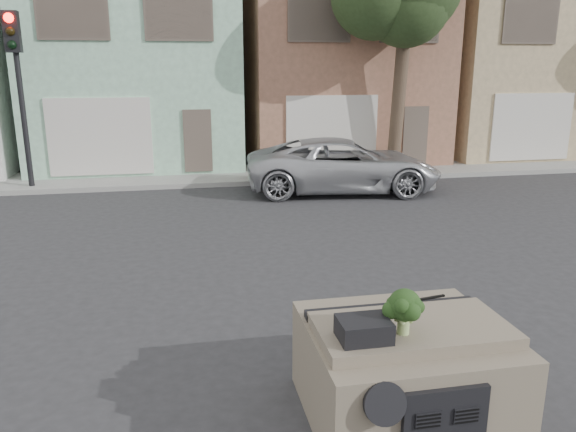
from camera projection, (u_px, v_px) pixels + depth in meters
name	position (u px, v px, depth m)	size (l,w,h in m)	color
ground_plane	(328.00, 302.00, 8.82)	(120.00, 120.00, 0.00)	#303033
sidewalk	(246.00, 175.00, 18.75)	(40.00, 3.00, 0.15)	gray
townhouse_mint	(137.00, 61.00, 20.93)	(7.20, 8.20, 7.55)	#A0D5B3
townhouse_tan	(331.00, 61.00, 22.34)	(7.20, 8.20, 7.55)	#98664F
townhouse_beige	(502.00, 61.00, 23.74)	(7.20, 8.20, 7.55)	tan
silver_pickup	(343.00, 191.00, 16.61)	(2.60, 5.63, 1.56)	silver
traffic_signal	(21.00, 104.00, 15.94)	(0.40, 0.40, 5.10)	black
tree_near	(401.00, 45.00, 17.95)	(4.40, 4.00, 8.50)	#273B1C
car_dashboard	(404.00, 367.00, 5.84)	(2.00, 1.80, 1.12)	#746856
instrument_hump	(364.00, 329.00, 5.23)	(0.48, 0.38, 0.20)	black
wiper_arm	(417.00, 300.00, 6.10)	(0.70, 0.03, 0.02)	black
broccoli	(404.00, 311.00, 5.30)	(0.38, 0.38, 0.46)	#1B3313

